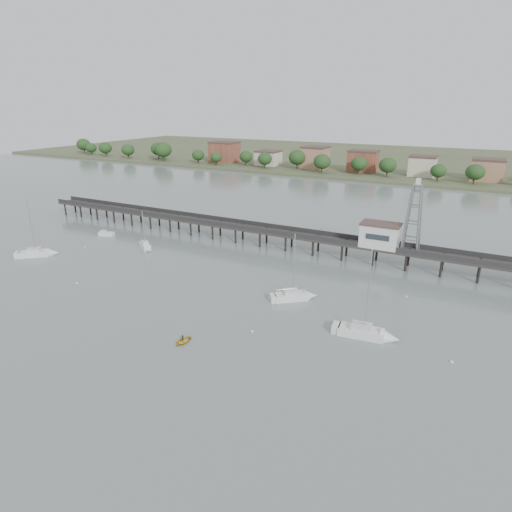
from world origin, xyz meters
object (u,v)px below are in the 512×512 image
Objects in this scene: sailboat_c at (297,296)px; lattice_tower at (414,219)px; pier at (276,232)px; yellow_dinghy at (183,342)px; sailboat_b at (146,247)px; white_tender at (106,234)px; sailboat_d at (371,334)px; sailboat_a at (41,253)px.

lattice_tower is at bearing 20.59° from sailboat_c.
yellow_dinghy is (6.62, -47.13, -3.79)m from pier.
sailboat_b is at bearing -164.32° from lattice_tower.
sailboat_b is 45.68m from yellow_dinghy.
white_tender is (-44.59, -12.53, -3.30)m from pier.
sailboat_d is at bearing -64.23° from sailboat_c.
lattice_tower reaches higher than white_tender.
pier is 33.87× the size of white_tender.
sailboat_c reaches higher than pier.
sailboat_a is at bearing -111.25° from white_tender.
sailboat_a is 18.85m from white_tender.
sailboat_a is (-46.02, -31.33, -3.16)m from pier.
sailboat_c reaches higher than sailboat_b.
sailboat_d is (31.41, -32.73, -3.16)m from pier.
sailboat_c is 16.88m from sailboat_d.
lattice_tower is (31.50, 0.00, 7.31)m from pier.
sailboat_b is at bearing -148.82° from pier.
yellow_dinghy is at bearing -9.94° from sailboat_b.
sailboat_c is at bearing -28.79° from white_tender.
lattice_tower is 31.40m from sailboat_c.
white_tender is (-17.33, 3.96, -0.17)m from sailboat_b.
sailboat_a is at bearing 171.10° from yellow_dinghy.
sailboat_a is at bearing -158.00° from lattice_tower.
yellow_dinghy is (51.21, -34.60, -0.49)m from white_tender.
pier is 30.27m from sailboat_c.
sailboat_a is at bearing -145.76° from pier.
pier is 10.51× the size of sailboat_a.
sailboat_b is 23.92m from sailboat_a.
sailboat_b is (-43.48, 8.87, 0.02)m from sailboat_c.
sailboat_a is 4.71× the size of yellow_dinghy.
yellow_dinghy is (52.65, -15.80, -0.64)m from sailboat_a.
pier is 47.75m from yellow_dinghy.
sailboat_c is 4.38× the size of yellow_dinghy.
lattice_tower is at bearing 47.86° from sailboat_b.
lattice_tower is 54.44m from yellow_dinghy.
sailboat_d is at bearing 16.71° from sailboat_b.
sailboat_d is at bearing 37.96° from yellow_dinghy.
sailboat_b is 17.78m from white_tender.
sailboat_a is (-18.77, -14.83, -0.02)m from sailboat_b.
lattice_tower is 77.84m from white_tender.
white_tender is at bearing -164.30° from pier.
pier is at bearing -5.82° from sailboat_a.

